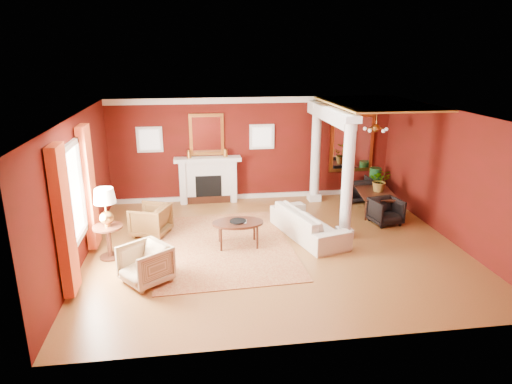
{
  "coord_description": "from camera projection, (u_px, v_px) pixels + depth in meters",
  "views": [
    {
      "loc": [
        -1.7,
        -9.1,
        4.13
      ],
      "look_at": [
        -0.36,
        0.37,
        1.15
      ],
      "focal_mm": 32.0,
      "sensor_mm": 36.0,
      "label": 1
    }
  ],
  "objects": [
    {
      "name": "flank_window_left",
      "position": [
        150.0,
        140.0,
        12.42
      ],
      "size": [
        0.7,
        0.07,
        0.7
      ],
      "color": "silver",
      "rests_on": "room_shell"
    },
    {
      "name": "base_trim",
      "position": [
        253.0,
        196.0,
        13.31
      ],
      "size": [
        8.0,
        0.08,
        0.12
      ],
      "primitive_type": "cube",
      "color": "silver",
      "rests_on": "ground"
    },
    {
      "name": "rug",
      "position": [
        222.0,
        246.0,
        10.06
      ],
      "size": [
        3.13,
        4.06,
        0.02
      ],
      "primitive_type": "cube",
      "rotation": [
        0.0,
        0.0,
        0.05
      ],
      "color": "maroon",
      "rests_on": "ground"
    },
    {
      "name": "side_table",
      "position": [
        106.0,
        212.0,
        9.2
      ],
      "size": [
        0.6,
        0.6,
        1.51
      ],
      "rotation": [
        0.0,
        0.0,
        0.27
      ],
      "color": "#321A0D",
      "rests_on": "ground"
    },
    {
      "name": "ground",
      "position": [
        274.0,
        246.0,
        10.06
      ],
      "size": [
        8.0,
        8.0,
        0.0
      ],
      "primitive_type": "plane",
      "color": "brown",
      "rests_on": "ground"
    },
    {
      "name": "chandelier",
      "position": [
        376.0,
        128.0,
        11.48
      ],
      "size": [
        0.6,
        0.62,
        0.75
      ],
      "color": "#C18B3C",
      "rests_on": "room_shell"
    },
    {
      "name": "coffee_book",
      "position": [
        239.0,
        217.0,
        9.87
      ],
      "size": [
        0.17,
        0.04,
        0.23
      ],
      "primitive_type": "imported",
      "rotation": [
        0.0,
        0.0,
        -0.16
      ],
      "color": "#321A0D",
      "rests_on": "coffee_table"
    },
    {
      "name": "coffee_table",
      "position": [
        238.0,
        224.0,
        9.92
      ],
      "size": [
        1.12,
        1.12,
        0.56
      ],
      "rotation": [
        0.0,
        0.0,
        0.36
      ],
      "color": "#321A0D",
      "rests_on": "ground"
    },
    {
      "name": "potted_plant",
      "position": [
        381.0,
        171.0,
        11.9
      ],
      "size": [
        0.67,
        0.72,
        0.47
      ],
      "primitive_type": "imported",
      "rotation": [
        0.0,
        0.0,
        -0.24
      ],
      "color": "#26591E",
      "rests_on": "dining_table"
    },
    {
      "name": "dining_mirror",
      "position": [
        352.0,
        143.0,
        13.25
      ],
      "size": [
        1.3,
        0.07,
        1.7
      ],
      "color": "gold",
      "rests_on": "room_shell"
    },
    {
      "name": "crown_trim",
      "position": [
        253.0,
        100.0,
        12.49
      ],
      "size": [
        8.0,
        0.08,
        0.16
      ],
      "primitive_type": "cube",
      "color": "silver",
      "rests_on": "room_shell"
    },
    {
      "name": "armchair_leopard",
      "position": [
        151.0,
        219.0,
        10.55
      ],
      "size": [
        0.96,
        0.99,
        0.8
      ],
      "primitive_type": "imported",
      "rotation": [
        0.0,
        0.0,
        -1.96
      ],
      "color": "black",
      "rests_on": "ground"
    },
    {
      "name": "overmantel_mirror",
      "position": [
        207.0,
        135.0,
        12.58
      ],
      "size": [
        0.95,
        0.07,
        1.15
      ],
      "color": "gold",
      "rests_on": "fireplace"
    },
    {
      "name": "column_front",
      "position": [
        348.0,
        177.0,
        10.15
      ],
      "size": [
        0.36,
        0.36,
        2.8
      ],
      "color": "silver",
      "rests_on": "ground"
    },
    {
      "name": "left_window",
      "position": [
        77.0,
        201.0,
        8.55
      ],
      "size": [
        0.21,
        2.55,
        2.6
      ],
      "color": "white",
      "rests_on": "room_shell"
    },
    {
      "name": "armchair_stripe",
      "position": [
        145.0,
        262.0,
        8.37
      ],
      "size": [
        1.06,
        1.07,
        0.81
      ],
      "primitive_type": "imported",
      "rotation": [
        0.0,
        0.0,
        -0.92
      ],
      "color": "tan",
      "rests_on": "ground"
    },
    {
      "name": "amber_ceiling",
      "position": [
        377.0,
        104.0,
        11.24
      ],
      "size": [
        2.3,
        3.4,
        0.04
      ],
      "primitive_type": "cube",
      "color": "gold",
      "rests_on": "room_shell"
    },
    {
      "name": "column_back",
      "position": [
        316.0,
        152.0,
        12.7
      ],
      "size": [
        0.36,
        0.36,
        2.8
      ],
      "color": "silver",
      "rests_on": "ground"
    },
    {
      "name": "dining_table",
      "position": [
        376.0,
        195.0,
        12.11
      ],
      "size": [
        0.8,
        1.65,
        0.88
      ],
      "primitive_type": "imported",
      "rotation": [
        0.0,
        0.0,
        1.42
      ],
      "color": "#321A0D",
      "rests_on": "ground"
    },
    {
      "name": "flank_window_right",
      "position": [
        262.0,
        137.0,
        12.83
      ],
      "size": [
        0.7,
        0.07,
        0.7
      ],
      "color": "silver",
      "rests_on": "room_shell"
    },
    {
      "name": "green_urn",
      "position": [
        374.0,
        186.0,
        13.26
      ],
      "size": [
        0.38,
        0.38,
        0.91
      ],
      "color": "#133C18",
      "rests_on": "ground"
    },
    {
      "name": "dining_chair_far",
      "position": [
        358.0,
        188.0,
        13.0
      ],
      "size": [
        0.74,
        0.69,
        0.74
      ],
      "primitive_type": "imported",
      "rotation": [
        0.0,
        0.0,
        3.16
      ],
      "color": "black",
      "rests_on": "ground"
    },
    {
      "name": "fireplace",
      "position": [
        208.0,
        180.0,
        12.83
      ],
      "size": [
        1.85,
        0.42,
        1.29
      ],
      "color": "silver",
      "rests_on": "ground"
    },
    {
      "name": "dining_chair_near",
      "position": [
        386.0,
        210.0,
        11.25
      ],
      "size": [
        0.8,
        0.76,
        0.71
      ],
      "primitive_type": "imported",
      "rotation": [
        0.0,
        0.0,
        0.19
      ],
      "color": "black",
      "rests_on": "ground"
    },
    {
      "name": "sofa",
      "position": [
        309.0,
        218.0,
        10.45
      ],
      "size": [
        1.25,
        2.35,
        0.88
      ],
      "primitive_type": "imported",
      "rotation": [
        0.0,
        0.0,
        1.85
      ],
      "color": "#F0E3CA",
      "rests_on": "ground"
    },
    {
      "name": "header_beam",
      "position": [
        329.0,
        114.0,
        11.3
      ],
      "size": [
        0.3,
        3.2,
        0.32
      ],
      "primitive_type": "cube",
      "color": "silver",
      "rests_on": "column_front"
    },
    {
      "name": "room_shell",
      "position": [
        275.0,
        157.0,
        9.46
      ],
      "size": [
        8.04,
        7.04,
        2.92
      ],
      "color": "#520D0B",
      "rests_on": "ground"
    }
  ]
}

